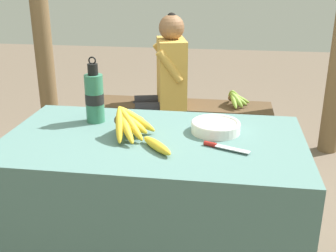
{
  "coord_description": "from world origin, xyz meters",
  "views": [
    {
      "loc": [
        0.32,
        -1.71,
        1.41
      ],
      "look_at": [
        0.06,
        0.05,
        0.73
      ],
      "focal_mm": 45.0,
      "sensor_mm": 36.0,
      "label": 1
    }
  ],
  "objects_px": {
    "seated_vendor": "(166,77)",
    "wooden_bench": "(181,112)",
    "banana_bunch_ripe": "(129,121)",
    "loose_banana_front": "(157,146)",
    "water_bottle": "(94,97)",
    "knife": "(220,146)",
    "serving_bowl": "(216,126)",
    "banana_bunch_green": "(235,98)"
  },
  "relations": [
    {
      "from": "loose_banana_front",
      "to": "serving_bowl",
      "type": "bearing_deg",
      "value": 45.91
    },
    {
      "from": "water_bottle",
      "to": "wooden_bench",
      "type": "bearing_deg",
      "value": 77.31
    },
    {
      "from": "serving_bowl",
      "to": "water_bottle",
      "type": "relative_size",
      "value": 0.7
    },
    {
      "from": "seated_vendor",
      "to": "banana_bunch_green",
      "type": "distance_m",
      "value": 0.56
    },
    {
      "from": "water_bottle",
      "to": "banana_bunch_green",
      "type": "height_order",
      "value": "water_bottle"
    },
    {
      "from": "serving_bowl",
      "to": "wooden_bench",
      "type": "bearing_deg",
      "value": 103.3
    },
    {
      "from": "banana_bunch_ripe",
      "to": "loose_banana_front",
      "type": "xyz_separation_m",
      "value": [
        0.15,
        -0.14,
        -0.05
      ]
    },
    {
      "from": "water_bottle",
      "to": "loose_banana_front",
      "type": "height_order",
      "value": "water_bottle"
    },
    {
      "from": "serving_bowl",
      "to": "banana_bunch_green",
      "type": "distance_m",
      "value": 1.34
    },
    {
      "from": "knife",
      "to": "wooden_bench",
      "type": "bearing_deg",
      "value": 124.69
    },
    {
      "from": "banana_bunch_ripe",
      "to": "banana_bunch_green",
      "type": "relative_size",
      "value": 1.11
    },
    {
      "from": "seated_vendor",
      "to": "banana_bunch_green",
      "type": "bearing_deg",
      "value": 171.44
    },
    {
      "from": "water_bottle",
      "to": "seated_vendor",
      "type": "relative_size",
      "value": 0.29
    },
    {
      "from": "loose_banana_front",
      "to": "seated_vendor",
      "type": "bearing_deg",
      "value": 97.31
    },
    {
      "from": "serving_bowl",
      "to": "knife",
      "type": "distance_m",
      "value": 0.19
    },
    {
      "from": "wooden_bench",
      "to": "loose_banana_front",
      "type": "bearing_deg",
      "value": -87.17
    },
    {
      "from": "seated_vendor",
      "to": "wooden_bench",
      "type": "bearing_deg",
      "value": -173.97
    },
    {
      "from": "banana_bunch_ripe",
      "to": "loose_banana_front",
      "type": "height_order",
      "value": "banana_bunch_ripe"
    },
    {
      "from": "banana_bunch_ripe",
      "to": "seated_vendor",
      "type": "height_order",
      "value": "seated_vendor"
    },
    {
      "from": "loose_banana_front",
      "to": "knife",
      "type": "height_order",
      "value": "loose_banana_front"
    },
    {
      "from": "serving_bowl",
      "to": "wooden_bench",
      "type": "height_order",
      "value": "serving_bowl"
    },
    {
      "from": "banana_bunch_ripe",
      "to": "water_bottle",
      "type": "distance_m",
      "value": 0.26
    },
    {
      "from": "banana_bunch_green",
      "to": "loose_banana_front",
      "type": "bearing_deg",
      "value": -102.3
    },
    {
      "from": "serving_bowl",
      "to": "wooden_bench",
      "type": "relative_size",
      "value": 0.16
    },
    {
      "from": "banana_bunch_ripe",
      "to": "knife",
      "type": "xyz_separation_m",
      "value": [
        0.41,
        -0.09,
        -0.06
      ]
    },
    {
      "from": "seated_vendor",
      "to": "serving_bowl",
      "type": "bearing_deg",
      "value": 94.7
    },
    {
      "from": "serving_bowl",
      "to": "wooden_bench",
      "type": "xyz_separation_m",
      "value": [
        -0.31,
        1.31,
        -0.39
      ]
    },
    {
      "from": "wooden_bench",
      "to": "serving_bowl",
      "type": "bearing_deg",
      "value": -76.7
    },
    {
      "from": "water_bottle",
      "to": "seated_vendor",
      "type": "height_order",
      "value": "seated_vendor"
    },
    {
      "from": "serving_bowl",
      "to": "banana_bunch_green",
      "type": "height_order",
      "value": "serving_bowl"
    },
    {
      "from": "water_bottle",
      "to": "banana_bunch_green",
      "type": "xyz_separation_m",
      "value": [
        0.7,
        1.26,
        -0.35
      ]
    },
    {
      "from": "banana_bunch_green",
      "to": "seated_vendor",
      "type": "bearing_deg",
      "value": -174.67
    },
    {
      "from": "wooden_bench",
      "to": "banana_bunch_green",
      "type": "xyz_separation_m",
      "value": [
        0.42,
        0.01,
        0.13
      ]
    },
    {
      "from": "wooden_bench",
      "to": "banana_bunch_green",
      "type": "relative_size",
      "value": 4.95
    },
    {
      "from": "knife",
      "to": "serving_bowl",
      "type": "bearing_deg",
      "value": 119.81
    },
    {
      "from": "seated_vendor",
      "to": "knife",
      "type": "bearing_deg",
      "value": 93.38
    },
    {
      "from": "knife",
      "to": "banana_bunch_ripe",
      "type": "bearing_deg",
      "value": -170.1
    },
    {
      "from": "water_bottle",
      "to": "seated_vendor",
      "type": "distance_m",
      "value": 1.23
    },
    {
      "from": "knife",
      "to": "banana_bunch_green",
      "type": "xyz_separation_m",
      "value": [
        0.08,
        1.5,
        -0.24
      ]
    },
    {
      "from": "banana_bunch_ripe",
      "to": "wooden_bench",
      "type": "bearing_deg",
      "value": 86.95
    },
    {
      "from": "serving_bowl",
      "to": "knife",
      "type": "height_order",
      "value": "serving_bowl"
    },
    {
      "from": "serving_bowl",
      "to": "banana_bunch_green",
      "type": "bearing_deg",
      "value": 85.37
    }
  ]
}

